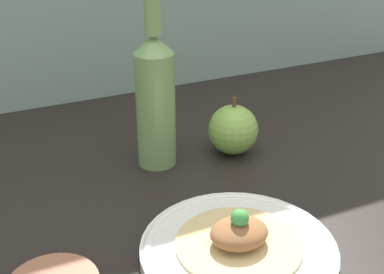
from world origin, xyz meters
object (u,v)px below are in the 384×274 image
plated_food (239,237)px  cider_bottle (155,96)px  apple (233,130)px  plate (238,250)px

plated_food → cider_bottle: cider_bottle is taller
plated_food → apple: size_ratio=1.56×
plate → apple: 27.70cm
plated_food → apple: 27.57cm
apple → cider_bottle: bearing=171.4°
plate → plated_food: bearing=45.0°
plated_food → cider_bottle: bearing=90.5°
plate → cider_bottle: 28.43cm
plated_food → apple: bearing=63.0°
plate → cider_bottle: bearing=90.5°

